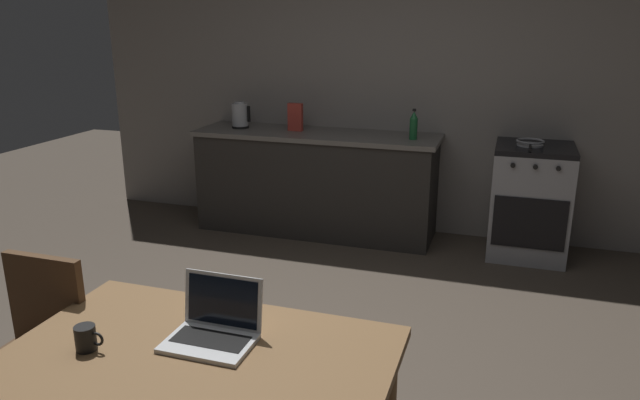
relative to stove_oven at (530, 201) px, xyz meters
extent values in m
plane|color=#473D33|center=(-1.18, -2.27, -0.46)|extent=(12.00, 12.00, 0.00)
cube|color=gray|center=(-0.88, 0.35, 0.93)|extent=(6.40, 0.10, 2.76)
cube|color=#282623|center=(-1.82, 0.00, -0.02)|extent=(2.10, 0.60, 0.87)
cube|color=#66605B|center=(-1.82, 0.00, 0.44)|extent=(2.16, 0.64, 0.04)
cube|color=gray|center=(0.00, 0.00, -0.02)|extent=(0.60, 0.60, 0.87)
cube|color=black|center=(0.00, 0.00, 0.44)|extent=(0.60, 0.60, 0.04)
cube|color=black|center=(0.00, -0.30, -0.09)|extent=(0.54, 0.01, 0.40)
cylinder|color=black|center=(-0.16, -0.31, 0.36)|extent=(0.04, 0.02, 0.04)
cylinder|color=black|center=(0.00, -0.31, 0.36)|extent=(0.04, 0.02, 0.04)
cylinder|color=black|center=(0.16, -0.31, 0.36)|extent=(0.04, 0.02, 0.04)
cube|color=brown|center=(-1.19, -3.26, 0.25)|extent=(1.39, 0.89, 0.04)
cylinder|color=brown|center=(-1.83, -2.87, -0.11)|extent=(0.05, 0.05, 0.68)
cube|color=#4C331E|center=(-2.04, -3.21, 0.01)|extent=(0.40, 0.40, 0.04)
cube|color=#4C331E|center=(-2.04, -3.03, 0.24)|extent=(0.38, 0.04, 0.42)
cylinder|color=#4C331E|center=(-2.21, -3.04, -0.23)|extent=(0.04, 0.04, 0.45)
cube|color=silver|center=(-1.18, -3.18, 0.28)|extent=(0.32, 0.22, 0.02)
cube|color=black|center=(-1.18, -3.16, 0.29)|extent=(0.28, 0.12, 0.00)
cube|color=silver|center=(-1.18, -3.05, 0.39)|extent=(0.32, 0.04, 0.21)
cube|color=black|center=(-1.18, -3.06, 0.39)|extent=(0.29, 0.03, 0.18)
cylinder|color=black|center=(-2.55, 0.00, 0.47)|extent=(0.15, 0.15, 0.02)
cylinder|color=#B2B5BA|center=(-2.55, 0.00, 0.58)|extent=(0.15, 0.15, 0.20)
cylinder|color=#B2B5BA|center=(-2.55, 0.00, 0.69)|extent=(0.09, 0.09, 0.02)
cube|color=black|center=(-2.46, 0.00, 0.59)|extent=(0.02, 0.02, 0.14)
cylinder|color=#19592D|center=(-0.96, -0.05, 0.54)|extent=(0.07, 0.07, 0.17)
cone|color=#19592D|center=(-0.96, -0.05, 0.66)|extent=(0.07, 0.07, 0.06)
cylinder|color=black|center=(-0.96, -0.05, 0.70)|extent=(0.03, 0.03, 0.02)
cylinder|color=gray|center=(-0.05, -0.02, 0.46)|extent=(0.20, 0.20, 0.01)
torus|color=gray|center=(-0.05, -0.02, 0.49)|extent=(0.22, 0.22, 0.02)
cylinder|color=black|center=(-0.05, -0.21, 0.48)|extent=(0.02, 0.18, 0.02)
cylinder|color=black|center=(-1.59, -3.34, 0.31)|extent=(0.08, 0.08, 0.09)
torus|color=black|center=(-1.54, -3.34, 0.32)|extent=(0.05, 0.01, 0.05)
cube|color=#B2382D|center=(-2.02, 0.02, 0.58)|extent=(0.13, 0.05, 0.24)
camera|label=1|loc=(-0.20, -4.88, 1.41)|focal=33.31mm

